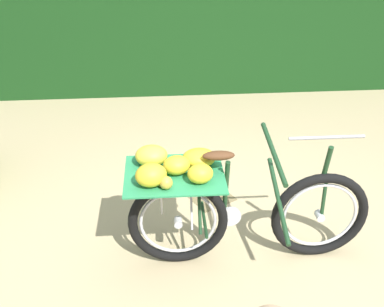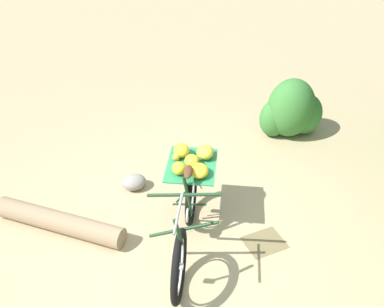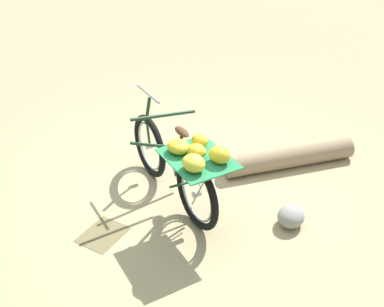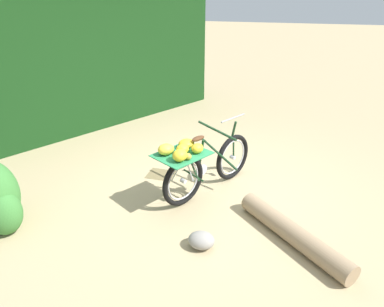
{
  "view_description": "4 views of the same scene",
  "coord_description": "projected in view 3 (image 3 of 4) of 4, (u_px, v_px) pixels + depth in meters",
  "views": [
    {
      "loc": [
        2.07,
        -1.84,
        2.46
      ],
      "look_at": [
        -0.23,
        -0.3,
        0.9
      ],
      "focal_mm": 43.61,
      "sensor_mm": 36.0,
      "label": 1
    },
    {
      "loc": [
        1.21,
        2.93,
        3.5
      ],
      "look_at": [
        -0.25,
        -0.43,
        0.93
      ],
      "focal_mm": 38.64,
      "sensor_mm": 36.0,
      "label": 2
    },
    {
      "loc": [
        -3.29,
        -2.15,
        2.94
      ],
      "look_at": [
        -0.24,
        -0.37,
        0.8
      ],
      "focal_mm": 42.56,
      "sensor_mm": 36.0,
      "label": 3
    },
    {
      "loc": [
        0.99,
        -4.29,
        2.72
      ],
      "look_at": [
        -0.14,
        -0.29,
        0.74
      ],
      "focal_mm": 32.15,
      "sensor_mm": 36.0,
      "label": 4
    }
  ],
  "objects": [
    {
      "name": "leaf_litter_patch",
      "position": [
        103.0,
        234.0,
        4.39
      ],
      "size": [
        0.44,
        0.36,
        0.01
      ],
      "primitive_type": "cube",
      "color": "olive",
      "rests_on": "ground_plane"
    },
    {
      "name": "bicycle",
      "position": [
        178.0,
        164.0,
        4.55
      ],
      "size": [
        1.15,
        1.69,
        1.03
      ],
      "rotation": [
        0.0,
        0.0,
        1.05
      ],
      "color": "black",
      "rests_on": "ground_plane"
    },
    {
      "name": "ground_plane",
      "position": [
        174.0,
        199.0,
        4.88
      ],
      "size": [
        60.0,
        60.0,
        0.0
      ],
      "primitive_type": "plane",
      "color": "tan"
    },
    {
      "name": "fallen_log",
      "position": [
        289.0,
        157.0,
        5.38
      ],
      "size": [
        1.35,
        1.27,
        0.25
      ],
      "primitive_type": "cylinder",
      "rotation": [
        0.0,
        1.57,
        -0.75
      ],
      "color": "#937A5B",
      "rests_on": "ground_plane"
    },
    {
      "name": "path_stone",
      "position": [
        291.0,
        216.0,
        4.48
      ],
      "size": [
        0.31,
        0.26,
        0.19
      ],
      "primitive_type": "ellipsoid",
      "color": "gray",
      "rests_on": "ground_plane"
    }
  ]
}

